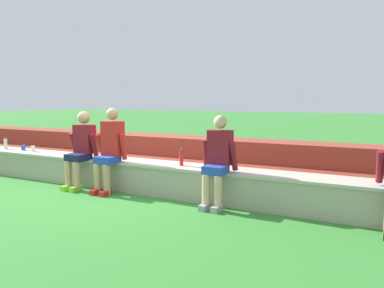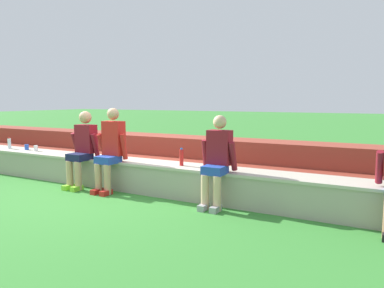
% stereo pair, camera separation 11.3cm
% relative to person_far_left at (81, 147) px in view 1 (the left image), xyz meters
% --- Properties ---
extents(ground_plane, '(80.00, 80.00, 0.00)m').
position_rel_person_far_left_xyz_m(ground_plane, '(0.49, 0.02, -0.70)').
color(ground_plane, '#388433').
extents(stone_seating_wall, '(9.72, 0.59, 0.49)m').
position_rel_person_far_left_xyz_m(stone_seating_wall, '(0.49, 0.30, -0.44)').
color(stone_seating_wall, '#A8A08E').
rests_on(stone_seating_wall, ground).
extents(brick_bleachers, '(11.73, 1.43, 0.77)m').
position_rel_person_far_left_xyz_m(brick_bleachers, '(0.49, 1.61, -0.38)').
color(brick_bleachers, maroon).
rests_on(brick_bleachers, ground).
extents(person_far_left, '(0.54, 0.57, 1.32)m').
position_rel_person_far_left_xyz_m(person_far_left, '(0.00, 0.00, 0.00)').
color(person_far_left, tan).
rests_on(person_far_left, ground).
extents(person_left_of_center, '(0.53, 0.54, 1.38)m').
position_rel_person_far_left_xyz_m(person_left_of_center, '(0.63, 0.00, 0.02)').
color(person_left_of_center, tan).
rests_on(person_left_of_center, ground).
extents(person_center, '(0.51, 0.53, 1.30)m').
position_rel_person_far_left_xyz_m(person_center, '(2.54, 0.02, -0.02)').
color(person_center, '#DBAD89').
rests_on(person_center, ground).
extents(water_bottle_near_right, '(0.06, 0.06, 0.28)m').
position_rel_person_far_left_xyz_m(water_bottle_near_right, '(1.82, 0.27, -0.08)').
color(water_bottle_near_right, red).
rests_on(water_bottle_near_right, stone_seating_wall).
extents(water_bottle_center_gap, '(0.07, 0.07, 0.24)m').
position_rel_person_far_left_xyz_m(water_bottle_center_gap, '(-2.37, 0.29, -0.10)').
color(water_bottle_center_gap, silver).
rests_on(water_bottle_center_gap, stone_seating_wall).
extents(plastic_cup_left_end, '(0.08, 0.08, 0.11)m').
position_rel_person_far_left_xyz_m(plastic_cup_left_end, '(-1.89, 0.34, -0.16)').
color(plastic_cup_left_end, blue).
rests_on(plastic_cup_left_end, stone_seating_wall).
extents(plastic_cup_middle, '(0.08, 0.08, 0.11)m').
position_rel_person_far_left_xyz_m(plastic_cup_middle, '(-1.57, 0.30, -0.15)').
color(plastic_cup_middle, white).
rests_on(plastic_cup_middle, stone_seating_wall).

